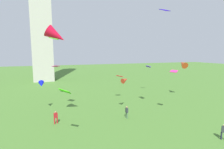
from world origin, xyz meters
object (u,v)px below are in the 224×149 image
at_px(kite_flying_1, 65,91).
at_px(kite_flying_6, 174,71).
at_px(person_1, 127,112).
at_px(kite_flying_10, 183,64).
at_px(kite_flying_3, 125,80).
at_px(kite_flying_4, 56,35).
at_px(kite_flying_8, 55,38).
at_px(kite_flying_9, 165,10).
at_px(person_0, 56,117).
at_px(kite_flying_5, 41,84).
at_px(kite_flying_0, 56,66).
at_px(person_2, 224,131).
at_px(kite_flying_7, 148,67).
at_px(kite_flying_2, 120,76).

height_order(kite_flying_1, kite_flying_6, kite_flying_6).
xyz_separation_m(person_1, kite_flying_10, (14.76, 6.08, 5.68)).
bearing_deg(kite_flying_3, kite_flying_6, -151.41).
xyz_separation_m(kite_flying_4, kite_flying_8, (-0.05, 3.47, -0.00)).
bearing_deg(kite_flying_9, person_0, -114.30).
bearing_deg(kite_flying_5, kite_flying_0, 68.81).
distance_m(person_1, kite_flying_3, 4.81).
relative_size(person_0, kite_flying_10, 0.69).
distance_m(kite_flying_3, kite_flying_9, 10.73).
height_order(kite_flying_1, kite_flying_5, kite_flying_1).
height_order(person_1, kite_flying_0, kite_flying_0).
relative_size(person_0, person_1, 0.97).
height_order(kite_flying_3, kite_flying_5, kite_flying_3).
relative_size(person_1, person_2, 1.00).
xyz_separation_m(person_0, kite_flying_5, (-1.73, 5.02, 3.29)).
height_order(kite_flying_5, kite_flying_7, kite_flying_7).
bearing_deg(person_1, kite_flying_2, 163.51).
height_order(kite_flying_1, kite_flying_7, kite_flying_7).
relative_size(kite_flying_7, kite_flying_9, 0.94).
height_order(person_0, kite_flying_10, kite_flying_10).
xyz_separation_m(kite_flying_0, kite_flying_9, (12.27, -16.83, 7.70)).
bearing_deg(kite_flying_6, person_0, 55.23).
bearing_deg(kite_flying_9, kite_flying_5, -129.25).
xyz_separation_m(kite_flying_1, kite_flying_4, (-0.44, 3.58, 5.37)).
distance_m(kite_flying_3, kite_flying_10, 14.29).
bearing_deg(kite_flying_2, kite_flying_5, 6.88).
relative_size(kite_flying_1, kite_flying_6, 1.02).
bearing_deg(person_1, kite_flying_6, 79.38).
xyz_separation_m(person_0, kite_flying_10, (23.77, 4.64, 5.71)).
relative_size(kite_flying_0, kite_flying_5, 1.18).
relative_size(kite_flying_3, kite_flying_5, 1.07).
bearing_deg(kite_flying_9, kite_flying_2, 178.66).
relative_size(kite_flying_1, kite_flying_2, 0.96).
xyz_separation_m(person_1, kite_flying_6, (6.46, -1.18, 5.33)).
relative_size(kite_flying_5, kite_flying_6, 1.23).
distance_m(person_1, kite_flying_9, 13.63).
distance_m(kite_flying_0, kite_flying_9, 22.21).
height_order(kite_flying_5, kite_flying_9, kite_flying_9).
height_order(person_1, kite_flying_5, kite_flying_5).
relative_size(person_1, kite_flying_10, 0.71).
bearing_deg(kite_flying_10, kite_flying_3, 29.27).
relative_size(kite_flying_0, kite_flying_3, 1.11).
bearing_deg(kite_flying_3, kite_flying_7, -72.12).
height_order(kite_flying_1, kite_flying_9, kite_flying_9).
distance_m(kite_flying_4, kite_flying_9, 12.99).
bearing_deg(kite_flying_6, kite_flying_5, 40.90).
distance_m(kite_flying_6, kite_flying_8, 16.33).
distance_m(person_0, kite_flying_4, 9.87).
bearing_deg(person_2, kite_flying_7, 125.29).
distance_m(kite_flying_0, kite_flying_3, 15.24).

